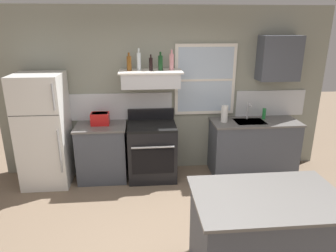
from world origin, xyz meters
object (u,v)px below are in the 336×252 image
bottle_amber_wine (129,63)px  bottle_clear_tall (139,61)px  dish_soap_bottle (264,114)px  kitchen_island (264,236)px  bottle_rose_pink (172,62)px  paper_towel_roll (225,114)px  stove_range (152,151)px  toaster (100,119)px  bottle_balsamic_dark (151,64)px  refrigerator (44,131)px  bottle_dark_green_wine (160,63)px

bottle_amber_wine → bottle_clear_tall: size_ratio=0.83×
dish_soap_bottle → kitchen_island: bearing=-110.6°
bottle_amber_wine → kitchen_island: size_ratio=0.19×
bottle_rose_pink → paper_towel_roll: 1.19m
stove_range → bottle_rose_pink: 1.45m
toaster → kitchen_island: (1.80, -2.28, -0.55)m
bottle_balsamic_dark → bottle_rose_pink: (0.32, 0.04, 0.03)m
bottle_clear_tall → dish_soap_bottle: bottle_clear_tall is taller
refrigerator → paper_towel_roll: size_ratio=6.43×
refrigerator → bottle_dark_green_wine: size_ratio=6.27×
refrigerator → dish_soap_bottle: (3.53, 0.16, 0.13)m
toaster → stove_range: toaster is taller
bottle_balsamic_dark → kitchen_island: 2.86m
bottle_amber_wine → bottle_clear_tall: 0.15m
paper_towel_roll → dish_soap_bottle: paper_towel_roll is taller
bottle_balsamic_dark → bottle_rose_pink: bearing=6.4°
stove_range → kitchen_island: size_ratio=0.78×
refrigerator → bottle_balsamic_dark: bearing=3.9°
dish_soap_bottle → bottle_clear_tall: bearing=179.9°
bottle_balsamic_dark → kitchen_island: bearing=-66.7°
bottle_amber_wine → refrigerator: bearing=-174.4°
toaster → paper_towel_roll: (1.98, -0.04, 0.04)m
bottle_dark_green_wine → paper_towel_roll: size_ratio=1.03×
bottle_dark_green_wine → kitchen_island: bottle_dark_green_wine is taller
bottle_amber_wine → bottle_rose_pink: size_ratio=0.89×
bottle_dark_green_wine → refrigerator: bearing=-176.2°
stove_range → bottle_rose_pink: size_ratio=3.59×
bottle_clear_tall → kitchen_island: bottle_clear_tall is taller
bottle_amber_wine → dish_soap_bottle: bearing=0.8°
bottle_clear_tall → paper_towel_roll: bottle_clear_tall is taller
toaster → bottle_balsamic_dark: bottle_balsamic_dark is taller
bottle_balsamic_dark → stove_range: bearing=-95.5°
refrigerator → kitchen_island: (2.65, -2.18, -0.41)m
toaster → paper_towel_roll: 1.98m
bottle_balsamic_dark → bottle_dark_green_wine: bottle_dark_green_wine is taller
bottle_amber_wine → bottle_clear_tall: (0.15, 0.03, 0.02)m
toaster → stove_range: 0.97m
toaster → bottle_amber_wine: 0.98m
refrigerator → bottle_rose_pink: bearing=4.3°
stove_range → refrigerator: bearing=-179.2°
bottle_balsamic_dark → kitchen_island: bottle_balsamic_dark is taller
bottle_amber_wine → bottle_balsamic_dark: bottle_amber_wine is taller
bottle_clear_tall → bottle_dark_green_wine: bearing=-7.6°
refrigerator → stove_range: refrigerator is taller
toaster → dish_soap_bottle: toaster is taller
refrigerator → toaster: refrigerator is taller
bottle_balsamic_dark → dish_soap_bottle: bearing=1.5°
bottle_amber_wine → bottle_rose_pink: 0.65m
bottle_dark_green_wine → paper_towel_roll: 1.31m
stove_range → bottle_clear_tall: size_ratio=3.33×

